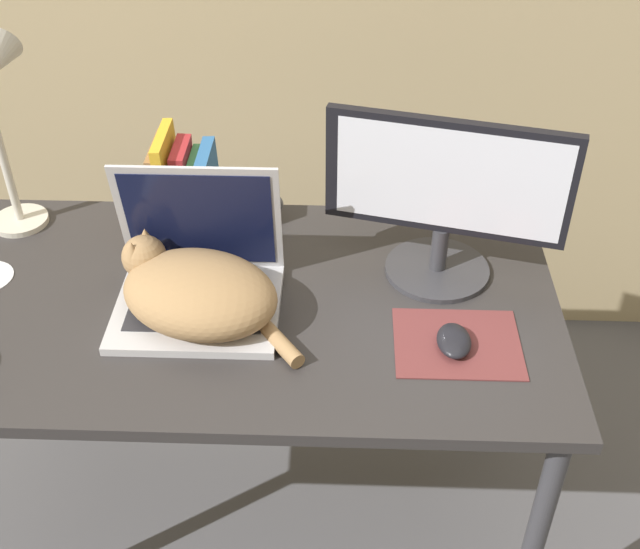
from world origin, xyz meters
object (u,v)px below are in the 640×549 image
book_row (183,189)px  laptop (198,280)px  webcam (275,205)px  external_monitor (445,196)px  cat (196,291)px  computer_mouse (454,341)px

book_row → laptop: bearing=-75.2°
laptop → webcam: (0.13, 0.31, -0.01)m
laptop → webcam: laptop is taller
laptop → external_monitor: bearing=13.1°
external_monitor → webcam: 0.45m
cat → computer_mouse: size_ratio=4.08×
external_monitor → computer_mouse: size_ratio=4.93×
computer_mouse → book_row: size_ratio=0.40×
external_monitor → book_row: (-0.58, 0.14, -0.09)m
laptop → external_monitor: size_ratio=0.68×
laptop → cat: laptop is taller
external_monitor → computer_mouse: bearing=-87.1°
computer_mouse → book_row: (-0.59, 0.39, 0.09)m
laptop → book_row: (-0.07, 0.26, 0.06)m
computer_mouse → webcam: (-0.38, 0.43, 0.02)m
laptop → book_row: bearing=104.8°
webcam → computer_mouse: bearing=-48.4°
external_monitor → book_row: 0.60m
external_monitor → laptop: bearing=-166.9°
external_monitor → computer_mouse: (0.01, -0.24, -0.18)m
external_monitor → cat: bearing=-161.5°
laptop → external_monitor: external_monitor is taller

